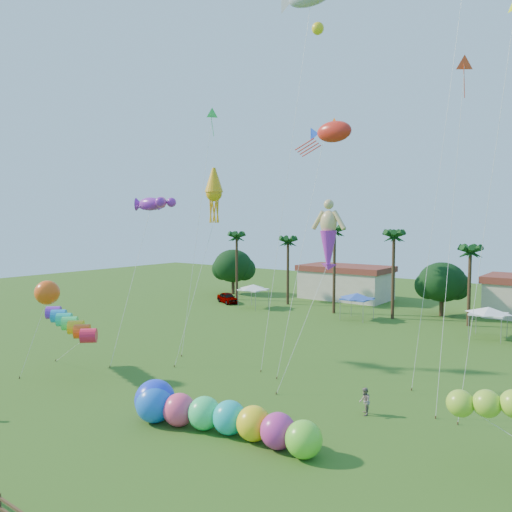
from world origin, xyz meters
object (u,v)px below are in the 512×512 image
Objects in this scene: car_a at (228,298)px; blue_ball at (155,403)px; caterpillar_inflatable at (216,416)px; spectator_b at (365,401)px.

blue_ball reaches higher than car_a.
caterpillar_inflatable is (26.59, -32.38, 0.24)m from car_a.
caterpillar_inflatable is at bearing 13.70° from blue_ball.
caterpillar_inflatable is (-5.16, -7.04, 0.16)m from spectator_b.
spectator_b is at bearing -102.91° from car_a.
caterpillar_inflatable reaches higher than blue_ball.
car_a is at bearing 124.48° from blue_ball.
caterpillar_inflatable reaches higher than car_a.
car_a is 2.65× the size of spectator_b.
caterpillar_inflatable is at bearing -61.52° from spectator_b.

